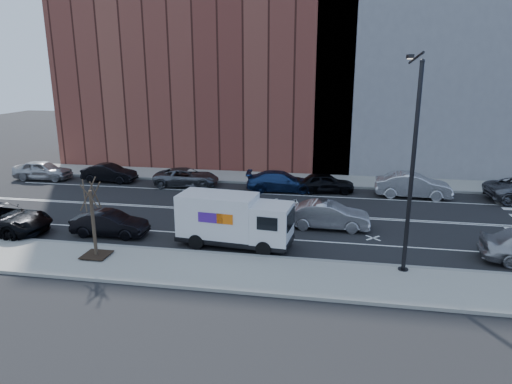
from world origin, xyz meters
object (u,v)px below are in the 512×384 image
(fedex_van, at_px, (234,220))
(far_parked_a, at_px, (43,170))
(driving_sedan, at_px, (329,215))
(far_parked_b, at_px, (109,173))

(fedex_van, height_order, far_parked_a, fedex_van)
(far_parked_a, height_order, driving_sedan, far_parked_a)
(driving_sedan, bearing_deg, far_parked_b, 66.34)
(fedex_van, height_order, far_parked_b, fedex_van)
(far_parked_a, relative_size, far_parked_b, 1.07)
(driving_sedan, bearing_deg, fedex_van, 127.68)
(fedex_van, height_order, driving_sedan, fedex_van)
(fedex_van, relative_size, far_parked_a, 1.31)
(far_parked_b, relative_size, driving_sedan, 0.94)
(fedex_van, bearing_deg, far_parked_b, 143.83)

